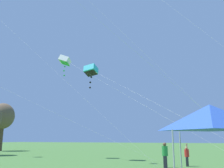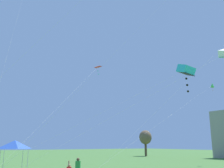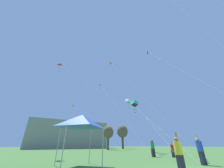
# 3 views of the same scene
# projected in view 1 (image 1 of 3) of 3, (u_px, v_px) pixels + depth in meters

# --- Properties ---
(tree_near_right) EXTENTS (4.03, 4.03, 8.14)m
(tree_near_right) POSITION_uv_depth(u_px,v_px,m) (3.00, 117.00, 43.46)
(tree_near_right) COLOR brown
(tree_near_right) RESTS_ON ground
(festival_tent) EXTENTS (2.61, 2.61, 3.24)m
(festival_tent) POSITION_uv_depth(u_px,v_px,m) (210.00, 117.00, 8.64)
(festival_tent) COLOR #B7B7BC
(festival_tent) RESTS_ON ground
(person_red_shirt) EXTENTS (0.35, 0.35, 1.69)m
(person_red_shirt) POSITION_uv_depth(u_px,v_px,m) (187.00, 155.00, 19.07)
(person_red_shirt) COLOR #282833
(person_red_shirt) RESTS_ON ground
(person_green_shirt) EXTENTS (0.42, 0.42, 1.78)m
(person_green_shirt) POSITION_uv_depth(u_px,v_px,m) (165.00, 154.00, 18.10)
(person_green_shirt) COLOR #282833
(person_green_shirt) RESTS_ON ground
(kite_cyan_box_1) EXTENTS (10.05, 16.20, 9.85)m
(kite_cyan_box_1) POSITION_uv_depth(u_px,v_px,m) (91.00, 70.00, 26.73)
(kite_cyan_box_1) COLOR silver
(kite_cyan_box_1) RESTS_ON ground
(kite_white_box_7) EXTENTS (8.13, 19.07, 11.88)m
(kite_white_box_7) POSITION_uv_depth(u_px,v_px,m) (65.00, 61.00, 29.83)
(kite_white_box_7) COLOR silver
(kite_white_box_7) RESTS_ON ground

